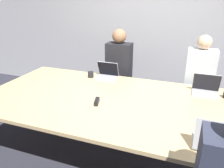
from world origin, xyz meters
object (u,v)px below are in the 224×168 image
at_px(person_far_right, 198,85).
at_px(stapler, 97,101).
at_px(laptop_near_right, 217,141).
at_px(laptop_far_midleft, 107,73).
at_px(person_far_midleft, 119,74).
at_px(laptop_far_right, 206,88).
at_px(cup_far_midleft, 91,74).

relative_size(person_far_right, stapler, 9.07).
relative_size(laptop_near_right, person_far_right, 0.25).
distance_m(laptop_far_midleft, person_far_midleft, 0.43).
relative_size(laptop_far_midleft, person_far_right, 0.22).
bearing_deg(laptop_far_right, person_far_right, 98.04).
xyz_separation_m(laptop_far_midleft, person_far_midleft, (0.05, 0.40, -0.13)).
relative_size(laptop_far_midleft, stapler, 1.99).
relative_size(laptop_far_midleft, cup_far_midleft, 3.48).
bearing_deg(laptop_far_midleft, person_far_right, 16.43).
bearing_deg(laptop_far_midleft, person_far_midleft, 82.81).
distance_m(person_far_midleft, person_far_right, 1.24).
bearing_deg(cup_far_midleft, laptop_far_midleft, 16.08).
relative_size(person_far_midleft, stapler, 9.21).
xyz_separation_m(cup_far_midleft, person_far_right, (1.54, 0.45, -0.12)).
xyz_separation_m(person_far_right, stapler, (-1.10, -1.22, 0.10)).
bearing_deg(laptop_far_right, stapler, -147.99).
bearing_deg(person_far_midleft, laptop_near_right, -50.40).
xyz_separation_m(person_far_midleft, laptop_far_right, (1.31, -0.51, 0.13)).
bearing_deg(stapler, laptop_near_right, -33.37).
distance_m(laptop_near_right, stapler, 1.28).
bearing_deg(laptop_far_midleft, laptop_near_right, -41.41).
height_order(laptop_far_midleft, stapler, laptop_far_midleft).
height_order(laptop_near_right, person_far_midleft, person_far_midleft).
xyz_separation_m(cup_far_midleft, laptop_far_right, (1.60, -0.04, 0.03)).
relative_size(laptop_far_midleft, laptop_far_right, 0.97).
bearing_deg(laptop_near_right, cup_far_midleft, -35.44).
bearing_deg(laptop_near_right, laptop_far_midleft, -41.41).
relative_size(person_far_midleft, person_far_right, 1.02).
relative_size(cup_far_midleft, stapler, 0.57).
bearing_deg(stapler, laptop_far_right, 17.27).
bearing_deg(person_far_right, laptop_far_right, -81.96).
height_order(person_far_midleft, stapler, person_far_midleft).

